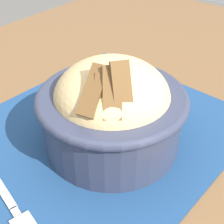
{
  "coord_description": "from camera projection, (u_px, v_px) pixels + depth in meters",
  "views": [
    {
      "loc": [
        0.24,
        0.21,
        1.05
      ],
      "look_at": [
        -0.01,
        0.01,
        0.81
      ],
      "focal_mm": 51.65,
      "sensor_mm": 36.0,
      "label": 1
    }
  ],
  "objects": [
    {
      "name": "fork",
      "position": [
        16.0,
        212.0,
        0.34
      ],
      "size": [
        0.04,
        0.13,
        0.0
      ],
      "color": "#B2B2B2",
      "rests_on": "placemat"
    },
    {
      "name": "bowl",
      "position": [
        112.0,
        108.0,
        0.4
      ],
      "size": [
        0.19,
        0.19,
        0.14
      ],
      "color": "#2D3347",
      "rests_on": "placemat"
    },
    {
      "name": "placemat",
      "position": [
        79.0,
        146.0,
        0.43
      ],
      "size": [
        0.47,
        0.35,
        0.0
      ],
      "primitive_type": "cube",
      "rotation": [
        0.0,
        0.0,
        -0.05
      ],
      "color": "navy",
      "rests_on": "table"
    },
    {
      "name": "table",
      "position": [
        103.0,
        178.0,
        0.47
      ],
      "size": [
        1.28,
        0.92,
        0.75
      ],
      "color": "brown",
      "rests_on": "ground_plane"
    }
  ]
}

